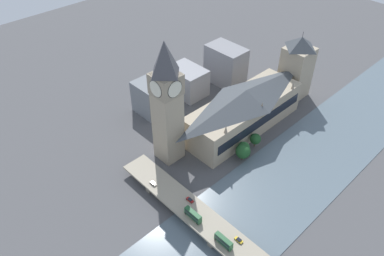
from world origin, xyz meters
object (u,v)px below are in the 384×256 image
object	(u,v)px
clock_tower	(167,101)
road_bridge	(219,234)
victoria_tower	(296,67)
car_northbound_tail	(190,200)
parliament_hall	(244,109)
car_northbound_lead	(153,183)
car_southbound_mid	(239,240)
double_decker_bus_lead	(224,241)
double_decker_bus_rear	(193,215)

from	to	relation	value
clock_tower	road_bridge	world-z (taller)	clock_tower
road_bridge	victoria_tower	bearing A→B (deg)	-69.64
clock_tower	car_northbound_tail	bearing A→B (deg)	153.62
parliament_hall	car_northbound_tail	xyz separation A→B (m)	(-26.02, 74.64, -8.14)
clock_tower	victoria_tower	bearing A→B (deg)	-96.55
parliament_hall	car_northbound_tail	size ratio (longest dim) A/B	20.12
car_northbound_lead	car_southbound_mid	distance (m)	57.41
parliament_hall	car_northbound_lead	world-z (taller)	parliament_hall
double_decker_bus_lead	double_decker_bus_rear	size ratio (longest dim) A/B	0.96
car_northbound_lead	car_northbound_tail	distance (m)	23.77
road_bridge	clock_tower	bearing A→B (deg)	-19.61
parliament_hall	double_decker_bus_lead	distance (m)	99.16
clock_tower	double_decker_bus_lead	bearing A→B (deg)	159.43
road_bridge	car_northbound_tail	bearing A→B (deg)	-7.51
car_northbound_lead	car_southbound_mid	size ratio (longest dim) A/B	1.00
car_northbound_lead	car_northbound_tail	bearing A→B (deg)	-163.41
road_bridge	parliament_hall	bearing A→B (deg)	-57.12
car_northbound_lead	car_southbound_mid	xyz separation A→B (m)	(-57.00, -6.85, -0.03)
victoria_tower	parliament_hall	bearing A→B (deg)	90.05
parliament_hall	car_southbound_mid	size ratio (longest dim) A/B	20.20
double_decker_bus_lead	car_northbound_tail	bearing A→B (deg)	-12.42
clock_tower	parliament_hall	bearing A→B (deg)	-103.29
parliament_hall	road_bridge	world-z (taller)	parliament_hall
road_bridge	car_northbound_tail	xyz separation A→B (m)	(24.30, -3.20, 1.89)
clock_tower	double_decker_bus_lead	xyz separation A→B (m)	(-69.44, 26.06, -33.13)
car_northbound_lead	car_northbound_tail	size ratio (longest dim) A/B	0.99
clock_tower	car_northbound_lead	size ratio (longest dim) A/B	17.97
parliament_hall	victoria_tower	distance (m)	58.55
double_decker_bus_lead	double_decker_bus_rear	world-z (taller)	double_decker_bus_rear
parliament_hall	double_decker_bus_rear	distance (m)	88.81
double_decker_bus_lead	car_northbound_lead	world-z (taller)	double_decker_bus_lead
road_bridge	double_decker_bus_lead	size ratio (longest dim) A/B	13.71
parliament_hall	clock_tower	distance (m)	62.86
victoria_tower	double_decker_bus_lead	size ratio (longest dim) A/B	5.07
car_southbound_mid	road_bridge	bearing A→B (deg)	18.23
road_bridge	car_northbound_lead	bearing A→B (deg)	4.35
victoria_tower	car_northbound_tail	world-z (taller)	victoria_tower
parliament_hall	clock_tower	size ratio (longest dim) A/B	1.13
road_bridge	car_southbound_mid	bearing A→B (deg)	-161.77
parliament_hall	car_southbound_mid	xyz separation A→B (m)	(-60.24, 74.58, -8.20)
victoria_tower	car_southbound_mid	distance (m)	146.53
clock_tower	double_decker_bus_rear	distance (m)	64.12
clock_tower	car_northbound_tail	world-z (taller)	clock_tower
car_northbound_tail	double_decker_bus_rear	bearing A→B (deg)	144.60
parliament_hall	road_bridge	distance (m)	93.23
double_decker_bus_rear	car_northbound_tail	size ratio (longest dim) A/B	2.40
road_bridge	car_northbound_tail	world-z (taller)	car_northbound_tail
double_decker_bus_lead	car_northbound_tail	size ratio (longest dim) A/B	2.31
double_decker_bus_lead	car_southbound_mid	bearing A→B (deg)	-119.75
parliament_hall	double_decker_bus_lead	world-z (taller)	parliament_hall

